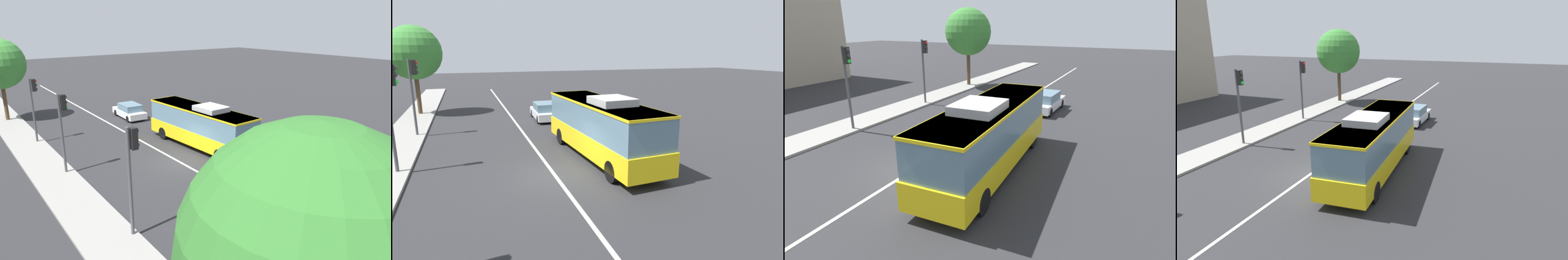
{
  "view_description": "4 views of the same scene",
  "coord_description": "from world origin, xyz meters",
  "views": [
    {
      "loc": [
        -19.14,
        12.72,
        9.41
      ],
      "look_at": [
        1.12,
        -2.18,
        1.67
      ],
      "focal_mm": 32.71,
      "sensor_mm": 36.0,
      "label": 1
    },
    {
      "loc": [
        -14.26,
        3.62,
        5.7
      ],
      "look_at": [
        1.1,
        -2.07,
        1.76
      ],
      "focal_mm": 30.39,
      "sensor_mm": 36.0,
      "label": 2
    },
    {
      "loc": [
        -10.05,
        -8.68,
        6.47
      ],
      "look_at": [
        2.86,
        -2.01,
        1.4
      ],
      "focal_mm": 28.45,
      "sensor_mm": 36.0,
      "label": 3
    },
    {
      "loc": [
        -14.53,
        -9.31,
        7.44
      ],
      "look_at": [
        3.11,
        -2.45,
        1.96
      ],
      "focal_mm": 30.79,
      "sensor_mm": 36.0,
      "label": 4
    }
  ],
  "objects": [
    {
      "name": "lane_centre_line",
      "position": [
        0.0,
        0.0,
        0.01
      ],
      "size": [
        76.0,
        0.16,
        0.01
      ],
      "primitive_type": "cube",
      "color": "silver",
      "rests_on": "ground_plane"
    },
    {
      "name": "sedan_white",
      "position": [
        12.81,
        -2.53,
        0.72
      ],
      "size": [
        4.56,
        1.96,
        1.46
      ],
      "rotation": [
        0.0,
        0.0,
        -0.04
      ],
      "color": "white",
      "rests_on": "ground_plane"
    },
    {
      "name": "transit_bus",
      "position": [
        1.7,
        -3.08,
        1.81
      ],
      "size": [
        10.13,
        3.07,
        3.46
      ],
      "rotation": [
        0.0,
        0.0,
        0.06
      ],
      "color": "yellow",
      "rests_on": "ground_plane"
    },
    {
      "name": "ground_plane",
      "position": [
        0.0,
        0.0,
        0.0
      ],
      "size": [
        160.0,
        160.0,
        0.0
      ],
      "primitive_type": "plane",
      "color": "#28282B"
    },
    {
      "name": "traffic_light_far_corner",
      "position": [
        10.19,
        6.79,
        3.56
      ],
      "size": [
        0.34,
        0.62,
        5.2
      ],
      "rotation": [
        0.0,
        0.0,
        -1.64
      ],
      "color": "#47474C",
      "rests_on": "ground_plane"
    },
    {
      "name": "street_tree_kerbside_centre",
      "position": [
        18.82,
        7.62,
        5.53
      ],
      "size": [
        4.71,
        4.71,
        7.9
      ],
      "color": "#4C3823",
      "rests_on": "ground_plane"
    }
  ]
}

